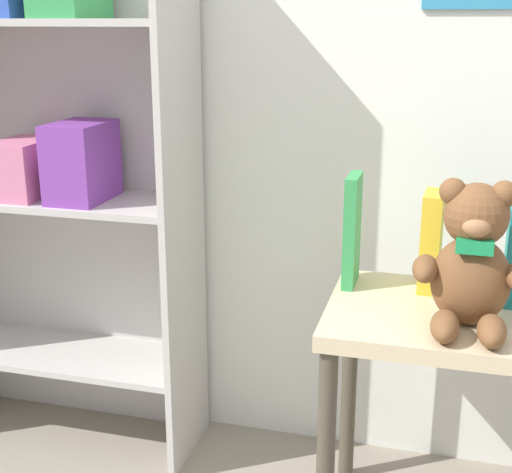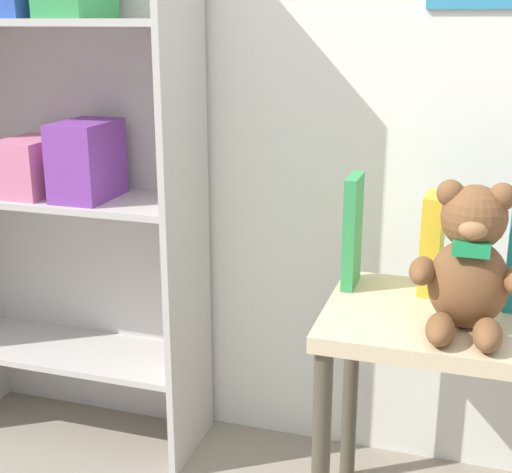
{
  "view_description": "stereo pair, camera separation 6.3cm",
  "coord_description": "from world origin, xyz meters",
  "px_view_note": "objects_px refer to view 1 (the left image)",
  "views": [
    {
      "loc": [
        0.07,
        -0.43,
        1.19
      ],
      "look_at": [
        -0.35,
        1.12,
        0.7
      ],
      "focal_mm": 50.0,
      "sensor_mm": 36.0,
      "label": 1
    },
    {
      "loc": [
        0.13,
        -0.41,
        1.19
      ],
      "look_at": [
        -0.35,
        1.12,
        0.7
      ],
      "focal_mm": 50.0,
      "sensor_mm": 36.0,
      "label": 2
    }
  ],
  "objects_px": {
    "teddy_bear": "(472,262)",
    "book_standing_yellow": "(431,241)",
    "display_table": "(465,354)",
    "book_standing_green": "(352,230)",
    "bookshelf_side": "(64,162)"
  },
  "relations": [
    {
      "from": "book_standing_green",
      "to": "bookshelf_side",
      "type": "bearing_deg",
      "value": 172.53
    },
    {
      "from": "book_standing_green",
      "to": "book_standing_yellow",
      "type": "height_order",
      "value": "book_standing_green"
    },
    {
      "from": "bookshelf_side",
      "to": "book_standing_yellow",
      "type": "bearing_deg",
      "value": -4.98
    },
    {
      "from": "book_standing_yellow",
      "to": "teddy_bear",
      "type": "bearing_deg",
      "value": -64.33
    },
    {
      "from": "bookshelf_side",
      "to": "book_standing_yellow",
      "type": "height_order",
      "value": "bookshelf_side"
    },
    {
      "from": "display_table",
      "to": "book_standing_green",
      "type": "relative_size",
      "value": 2.29
    },
    {
      "from": "bookshelf_side",
      "to": "display_table",
      "type": "height_order",
      "value": "bookshelf_side"
    },
    {
      "from": "teddy_bear",
      "to": "book_standing_yellow",
      "type": "height_order",
      "value": "teddy_bear"
    },
    {
      "from": "book_standing_green",
      "to": "book_standing_yellow",
      "type": "bearing_deg",
      "value": 5.58
    },
    {
      "from": "display_table",
      "to": "book_standing_yellow",
      "type": "distance_m",
      "value": 0.27
    },
    {
      "from": "bookshelf_side",
      "to": "book_standing_yellow",
      "type": "relative_size",
      "value": 6.26
    },
    {
      "from": "teddy_bear",
      "to": "book_standing_yellow",
      "type": "distance_m",
      "value": 0.22
    },
    {
      "from": "bookshelf_side",
      "to": "display_table",
      "type": "relative_size",
      "value": 2.38
    },
    {
      "from": "book_standing_green",
      "to": "book_standing_yellow",
      "type": "distance_m",
      "value": 0.18
    },
    {
      "from": "bookshelf_side",
      "to": "display_table",
      "type": "xyz_separation_m",
      "value": [
        1.08,
        -0.22,
        -0.33
      ]
    }
  ]
}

